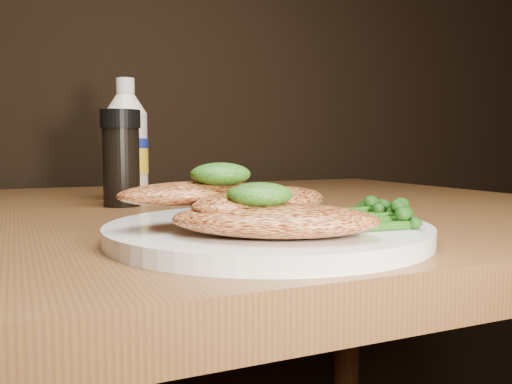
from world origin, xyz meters
name	(u,v)px	position (x,y,z in m)	size (l,w,h in m)	color
plate	(268,231)	(0.06, 0.79, 0.76)	(0.27, 0.27, 0.01)	white
chicken_front	(274,220)	(0.03, 0.73, 0.78)	(0.15, 0.08, 0.02)	#CA7D40
chicken_mid	(263,201)	(0.05, 0.78, 0.78)	(0.15, 0.07, 0.02)	#CA7D40
chicken_back	(193,193)	(0.00, 0.80, 0.79)	(0.12, 0.06, 0.02)	#CA7D40
pesto_front	(260,195)	(0.03, 0.74, 0.79)	(0.05, 0.04, 0.02)	black
pesto_back	(220,174)	(0.01, 0.79, 0.81)	(0.05, 0.04, 0.02)	black
broccolini_bundle	(345,213)	(0.11, 0.75, 0.77)	(0.13, 0.10, 0.02)	#215713
mayo_bottle	(126,139)	(0.02, 1.18, 0.84)	(0.06, 0.06, 0.17)	#F4E5CF
pepper_grinder	(121,158)	(-0.01, 1.09, 0.81)	(0.05, 0.05, 0.12)	black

